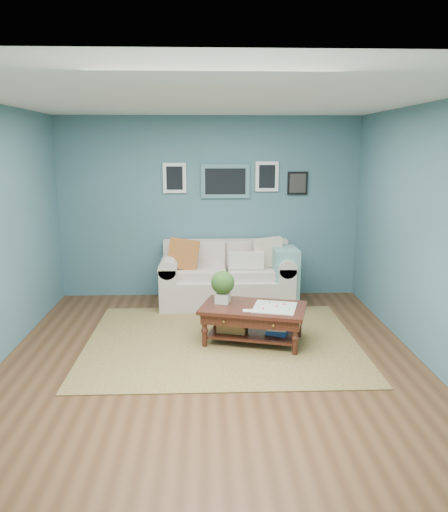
{
  "coord_description": "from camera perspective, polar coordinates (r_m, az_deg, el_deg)",
  "views": [
    {
      "loc": [
        -0.06,
        -4.98,
        2.24
      ],
      "look_at": [
        0.17,
        1.0,
        0.94
      ],
      "focal_mm": 35.0,
      "sensor_mm": 36.0,
      "label": 1
    }
  ],
  "objects": [
    {
      "name": "room_shell",
      "position": [
        5.12,
        -1.37,
        2.36
      ],
      "size": [
        5.0,
        5.02,
        2.7
      ],
      "color": "brown",
      "rests_on": "ground"
    },
    {
      "name": "coffee_table",
      "position": [
        5.85,
        2.76,
        -6.4
      ],
      "size": [
        1.33,
        0.98,
        0.83
      ],
      "rotation": [
        0.0,
        0.0,
        -0.27
      ],
      "color": "#340E0A",
      "rests_on": "ground"
    },
    {
      "name": "loveseat",
      "position": [
        7.25,
        0.96,
        -2.35
      ],
      "size": [
        1.94,
        0.88,
        1.0
      ],
      "color": "beige",
      "rests_on": "ground"
    },
    {
      "name": "area_rug",
      "position": [
        5.96,
        -0.24,
        -9.73
      ],
      "size": [
        3.15,
        2.52,
        0.01
      ],
      "primitive_type": "cube",
      "color": "brown",
      "rests_on": "ground"
    }
  ]
}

